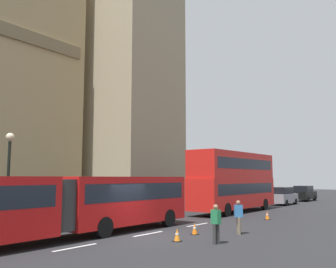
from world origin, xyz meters
The scene contains 12 objects.
ground_plane centered at (0.00, 0.00, 0.00)m, with size 160.00×160.00×0.00m, color #262628.
lane_centre_marking centered at (-6.17, 0.00, 0.01)m, with size 25.20×0.16×0.01m.
articulated_bus centered at (-3.61, 1.99, 1.75)m, with size 17.27×2.54×2.90m.
double_decker_bus centered at (14.06, 2.00, 2.71)m, with size 10.85×2.54×4.90m.
sedan_lead centered at (24.60, 1.82, 0.91)m, with size 4.40×1.86×1.85m.
sedan_trailing centered at (32.53, 2.06, 0.91)m, with size 4.40×1.86×1.85m.
traffic_cone_west centered at (-0.17, -2.46, 0.28)m, with size 0.36×0.36×0.58m.
traffic_cone_middle centered at (1.99, -1.98, 0.28)m, with size 0.36×0.36×0.58m.
traffic_cone_east centered at (10.57, -2.26, 0.28)m, with size 0.36×0.36×0.58m.
street_lamp centered at (-3.29, 6.50, 3.06)m, with size 0.44×0.44×5.27m.
pedestrian_near_cones centered at (0.31, -4.19, 0.91)m, with size 0.36×0.44×1.69m.
pedestrian_by_kerb centered at (3.42, -3.71, 0.91)m, with size 0.44×0.46×1.69m.
Camera 1 is at (-13.94, -12.47, 2.86)m, focal length 39.52 mm.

